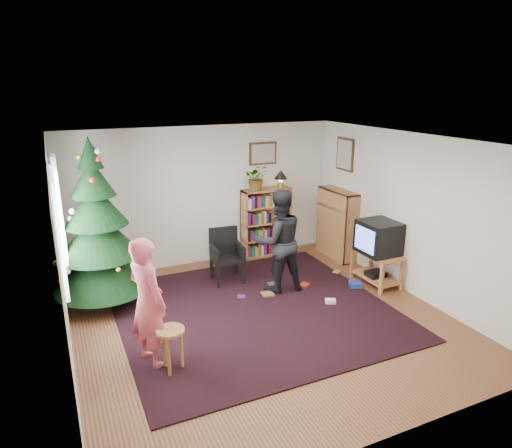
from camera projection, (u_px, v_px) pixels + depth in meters
name	position (u px, v px, depth m)	size (l,w,h in m)	color
floor	(263.00, 320.00, 6.42)	(5.00, 5.00, 0.00)	brown
ceiling	(264.00, 141.00, 5.68)	(5.00, 5.00, 0.00)	white
wall_back	(205.00, 196.00, 8.23)	(5.00, 0.02, 2.50)	silver
wall_front	(390.00, 322.00, 3.88)	(5.00, 0.02, 2.50)	silver
wall_left	(61.00, 266.00, 5.06)	(0.02, 5.00, 2.50)	silver
wall_right	(410.00, 215.00, 7.04)	(0.02, 5.00, 2.50)	silver
rug	(255.00, 310.00, 6.68)	(3.80, 3.60, 0.02)	black
window_pane	(59.00, 229.00, 5.52)	(0.04, 1.20, 1.40)	silver
curtain	(60.00, 214.00, 6.15)	(0.06, 0.35, 1.60)	white
picture_back	(263.00, 153.00, 8.45)	(0.55, 0.03, 0.42)	#4C3319
picture_right	(345.00, 154.00, 8.34)	(0.03, 0.50, 0.60)	#4C3319
christmas_tree	(98.00, 238.00, 6.60)	(1.39, 1.39, 2.51)	#3F2816
bookshelf_back	(266.00, 222.00, 8.72)	(0.95, 0.30, 1.30)	#AD6D3D
bookshelf_right	(337.00, 223.00, 8.62)	(0.30, 0.95, 1.30)	#AD6D3D
tv_stand	(376.00, 266.00, 7.50)	(0.46, 0.83, 0.55)	#AD6D3D
crt_tv	(379.00, 237.00, 7.35)	(0.56, 0.61, 0.53)	black
armchair	(225.00, 253.00, 7.62)	(0.53, 0.53, 0.90)	black
stool	(171.00, 339.00, 5.17)	(0.33, 0.33, 0.54)	#AD6D3D
person_standing	(148.00, 302.00, 5.22)	(0.58, 0.38, 1.58)	#D55563
person_by_chair	(279.00, 241.00, 7.12)	(0.81, 0.63, 1.66)	black
potted_plant	(257.00, 178.00, 8.38)	(0.42, 0.37, 0.47)	gray
table_lamp	(281.00, 176.00, 8.58)	(0.25, 0.25, 0.34)	#A57F33
floor_clutter	(302.00, 287.00, 7.36)	(2.11, 1.17, 0.08)	#A51E19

